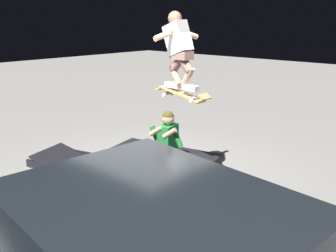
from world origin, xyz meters
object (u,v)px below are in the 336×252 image
object	(u,v)px
skater_airborne	(179,47)
kicker_ramp	(66,162)
ledge_box_main	(163,166)
trash_bin	(230,237)
person_sitting_on_ledge	(165,149)
skateboard	(181,94)

from	to	relation	value
skater_airborne	kicker_ramp	xyz separation A→B (m)	(2.36, 0.55, -2.24)
ledge_box_main	trash_bin	distance (m)	2.62
kicker_ramp	person_sitting_on_ledge	bearing A→B (deg)	-170.98
skateboard	kicker_ramp	xyz separation A→B (m)	(2.42, 0.55, -1.55)
skater_airborne	trash_bin	world-z (taller)	skater_airborne
person_sitting_on_ledge	skater_airborne	size ratio (longest dim) A/B	1.18
person_sitting_on_ledge	kicker_ramp	distance (m)	2.38
person_sitting_on_ledge	skater_airborne	world-z (taller)	skater_airborne
kicker_ramp	trash_bin	xyz separation A→B (m)	(-4.09, 0.61, 0.37)
kicker_ramp	trash_bin	bearing A→B (deg)	171.52
skater_airborne	trash_bin	bearing A→B (deg)	146.11
skateboard	person_sitting_on_ledge	bearing A→B (deg)	49.55
ledge_box_main	kicker_ramp	distance (m)	2.01
ledge_box_main	person_sitting_on_ledge	distance (m)	0.74
skateboard	kicker_ramp	distance (m)	2.93
kicker_ramp	trash_bin	size ratio (longest dim) A/B	1.47
skater_airborne	skateboard	bearing A→B (deg)	176.75
ledge_box_main	person_sitting_on_ledge	bearing A→B (deg)	135.50
person_sitting_on_ledge	skater_airborne	xyz separation A→B (m)	(-0.11, -0.20, 1.56)
ledge_box_main	kicker_ramp	bearing A→B (deg)	21.94
skater_airborne	trash_bin	distance (m)	2.80
skateboard	skater_airborne	bearing A→B (deg)	-3.25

